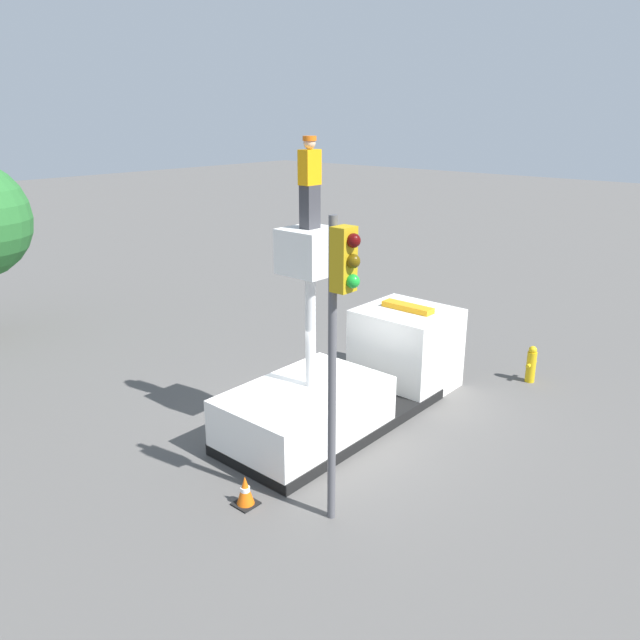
{
  "coord_description": "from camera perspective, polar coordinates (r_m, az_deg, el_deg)",
  "views": [
    {
      "loc": [
        -9.87,
        -8.16,
        6.76
      ],
      "look_at": [
        -1.76,
        -1.08,
        3.19
      ],
      "focal_mm": 35.0,
      "sensor_mm": 36.0,
      "label": 1
    }
  ],
  "objects": [
    {
      "name": "traffic_light_pole",
      "position": [
        9.73,
        1.79,
        0.42
      ],
      "size": [
        0.34,
        0.57,
        5.32
      ],
      "color": "#515156",
      "rests_on": "ground"
    },
    {
      "name": "fire_hydrant",
      "position": [
        17.34,
        18.75,
        -3.85
      ],
      "size": [
        0.49,
        0.25,
        1.0
      ],
      "color": "gold",
      "rests_on": "ground"
    },
    {
      "name": "bucket_truck",
      "position": [
        14.57,
        3.14,
        -5.45
      ],
      "size": [
        6.69,
        2.32,
        4.62
      ],
      "color": "black",
      "rests_on": "ground"
    },
    {
      "name": "traffic_cone_rear",
      "position": [
        11.75,
        -6.85,
        -15.29
      ],
      "size": [
        0.41,
        0.41,
        0.58
      ],
      "color": "black",
      "rests_on": "ground"
    },
    {
      "name": "ground_plane",
      "position": [
        14.48,
        1.4,
        -9.48
      ],
      "size": [
        120.0,
        120.0,
        0.0
      ],
      "primitive_type": "plane",
      "color": "#565451"
    },
    {
      "name": "worker",
      "position": [
        12.24,
        -0.95,
        12.43
      ],
      "size": [
        0.4,
        0.26,
        1.75
      ],
      "color": "#38383D",
      "rests_on": "bucket_truck"
    }
  ]
}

